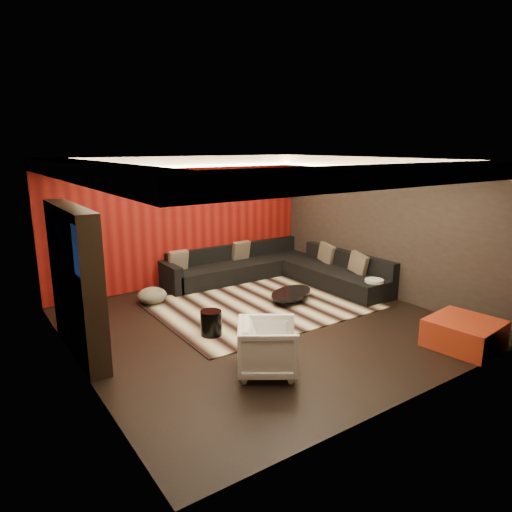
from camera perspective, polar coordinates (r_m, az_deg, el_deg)
floor at (r=7.99m, az=0.67°, el=-8.54°), size 6.00×6.00×0.02m
ceiling at (r=7.40m, az=0.73°, el=12.11°), size 6.00×6.00×0.02m
wall_back at (r=10.14m, az=-9.16°, el=4.35°), size 6.00×0.02×2.80m
wall_left at (r=6.39m, az=-22.00°, el=-1.97°), size 0.02×6.00×2.80m
wall_right at (r=9.60m, az=15.59°, el=3.50°), size 0.02×6.00×2.80m
red_feature_wall at (r=10.11m, az=-9.07°, el=4.32°), size 5.98×0.05×2.78m
soffit_back at (r=9.74m, az=-8.65°, el=11.63°), size 6.00×0.60×0.22m
soffit_front at (r=5.43m, az=17.61°, el=9.65°), size 6.00×0.60×0.22m
soffit_left at (r=6.26m, az=-20.26°, el=9.90°), size 0.60×4.80×0.22m
soffit_right at (r=9.23m, az=14.84°, el=11.23°), size 0.60×4.80×0.22m
cove_back at (r=9.44m, az=-7.71°, el=11.05°), size 4.80×0.08×0.04m
cove_front at (r=5.65m, az=14.81°, el=9.05°), size 4.80×0.08×0.04m
cove_left at (r=6.36m, az=-17.20°, el=9.36°), size 0.08×4.80×0.04m
cove_right at (r=8.98m, az=13.36°, el=10.68°), size 0.08×4.80×0.04m
tv_surround at (r=7.06m, az=-21.61°, el=-3.03°), size 0.30×2.00×2.20m
tv_screen at (r=7.01m, az=-20.59°, el=-0.09°), size 0.04×1.30×0.80m
tv_shelf at (r=7.21m, az=-20.10°, el=-5.89°), size 0.04×1.60×0.04m
rug at (r=8.89m, az=0.87°, el=-6.05°), size 4.01×3.01×0.02m
coffee_table at (r=9.04m, az=4.40°, el=-5.07°), size 1.45×1.45×0.18m
drum_stool at (r=7.47m, az=-5.63°, el=-8.33°), size 0.45×0.45×0.41m
striped_pouf at (r=9.10m, az=-12.84°, el=-4.84°), size 0.73×0.73×0.31m
white_side_table at (r=9.30m, az=14.49°, el=-4.19°), size 0.40×0.40×0.46m
orange_ottoman at (r=7.75m, az=24.57°, el=-8.79°), size 1.07×1.07×0.43m
armchair at (r=6.26m, az=1.50°, el=-11.37°), size 1.10×1.09×0.73m
sectional_sofa at (r=10.30m, az=2.60°, el=-1.82°), size 3.65×3.50×0.75m
throw_pillows at (r=10.07m, az=2.46°, el=-0.07°), size 3.34×2.76×0.50m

